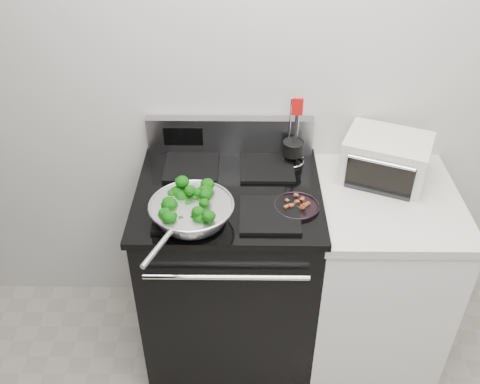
{
  "coord_description": "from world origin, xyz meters",
  "views": [
    {
      "loc": [
        -0.23,
        -0.42,
        2.29
      ],
      "look_at": [
        -0.25,
        1.36,
        0.98
      ],
      "focal_mm": 40.0,
      "sensor_mm": 36.0,
      "label": 1
    }
  ],
  "objects_px": {
    "bacon_plate": "(297,204)",
    "toaster_oven": "(386,159)",
    "gas_range": "(230,268)",
    "utensil_holder": "(293,151)",
    "skillet": "(191,211)"
  },
  "relations": [
    {
      "from": "skillet",
      "to": "bacon_plate",
      "type": "bearing_deg",
      "value": 34.55
    },
    {
      "from": "skillet",
      "to": "toaster_oven",
      "type": "relative_size",
      "value": 1.18
    },
    {
      "from": "bacon_plate",
      "to": "utensil_holder",
      "type": "distance_m",
      "value": 0.34
    },
    {
      "from": "gas_range",
      "to": "skillet",
      "type": "distance_m",
      "value": 0.57
    },
    {
      "from": "bacon_plate",
      "to": "utensil_holder",
      "type": "xyz_separation_m",
      "value": [
        0.01,
        0.33,
        0.04
      ]
    },
    {
      "from": "gas_range",
      "to": "toaster_oven",
      "type": "bearing_deg",
      "value": 11.74
    },
    {
      "from": "bacon_plate",
      "to": "toaster_oven",
      "type": "height_order",
      "value": "toaster_oven"
    },
    {
      "from": "skillet",
      "to": "utensil_holder",
      "type": "height_order",
      "value": "utensil_holder"
    },
    {
      "from": "gas_range",
      "to": "skillet",
      "type": "relative_size",
      "value": 2.23
    },
    {
      "from": "gas_range",
      "to": "toaster_oven",
      "type": "xyz_separation_m",
      "value": [
        0.69,
        0.14,
        0.53
      ]
    },
    {
      "from": "gas_range",
      "to": "utensil_holder",
      "type": "distance_m",
      "value": 0.63
    },
    {
      "from": "bacon_plate",
      "to": "toaster_oven",
      "type": "xyz_separation_m",
      "value": [
        0.41,
        0.26,
        0.05
      ]
    },
    {
      "from": "gas_range",
      "to": "bacon_plate",
      "type": "bearing_deg",
      "value": -22.7
    },
    {
      "from": "utensil_holder",
      "to": "bacon_plate",
      "type": "bearing_deg",
      "value": -86.92
    },
    {
      "from": "utensil_holder",
      "to": "toaster_oven",
      "type": "height_order",
      "value": "utensil_holder"
    }
  ]
}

